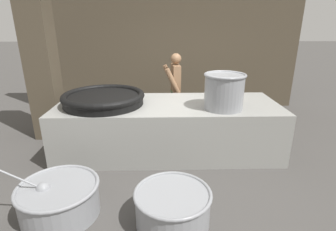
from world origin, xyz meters
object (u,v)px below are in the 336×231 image
object	(u,v)px
stock_pot	(224,91)
cook	(175,88)
giant_wok_near	(104,98)
prep_bowl_vegetables	(59,198)
prep_bowl_meat	(173,206)

from	to	relation	value
stock_pot	cook	xyz separation A→B (m)	(-0.71, 1.51, -0.32)
giant_wok_near	stock_pot	xyz separation A→B (m)	(2.01, -0.28, 0.19)
prep_bowl_vegetables	stock_pot	bearing A→B (deg)	31.62
cook	prep_bowl_vegetables	bearing A→B (deg)	56.93
cook	prep_bowl_vegetables	distance (m)	3.36
stock_pot	prep_bowl_vegetables	bearing A→B (deg)	-148.38
stock_pot	prep_bowl_vegetables	distance (m)	2.83
giant_wok_near	cook	size ratio (longest dim) A/B	0.86
cook	prep_bowl_meat	distance (m)	3.16
cook	prep_bowl_vegetables	world-z (taller)	cook
prep_bowl_vegetables	prep_bowl_meat	world-z (taller)	prep_bowl_vegetables
giant_wok_near	prep_bowl_vegetables	size ratio (longest dim) A/B	1.12
stock_pot	prep_bowl_meat	size ratio (longest dim) A/B	0.74
prep_bowl_meat	giant_wok_near	bearing A→B (deg)	121.05
giant_wok_near	prep_bowl_vegetables	world-z (taller)	giant_wok_near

